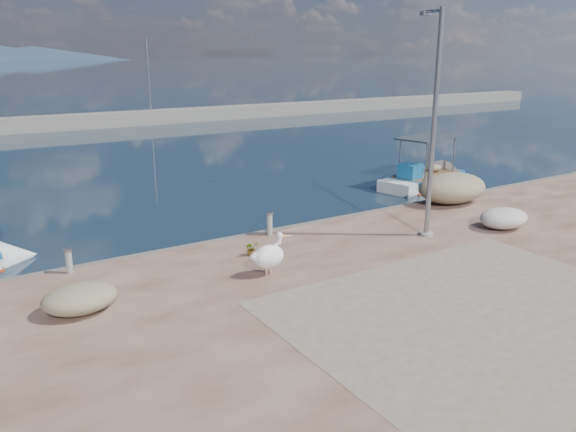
# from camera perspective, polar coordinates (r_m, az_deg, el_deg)

# --- Properties ---
(ground) EXTENTS (1400.00, 1400.00, 0.00)m
(ground) POSITION_cam_1_polar(r_m,az_deg,el_deg) (15.10, 7.79, -8.16)
(ground) COLOR #162635
(ground) RESTS_ON ground
(quay_patch) EXTENTS (9.00, 7.00, 0.01)m
(quay_patch) POSITION_cam_1_polar(r_m,az_deg,el_deg) (13.69, 19.33, -9.32)
(quay_patch) COLOR gray
(quay_patch) RESTS_ON quay
(breakwater) EXTENTS (120.00, 2.20, 7.50)m
(breakwater) POSITION_cam_1_polar(r_m,az_deg,el_deg) (51.55, -22.26, 8.77)
(breakwater) COLOR gray
(breakwater) RESTS_ON ground
(boat_right) EXTENTS (6.03, 3.12, 2.77)m
(boat_right) POSITION_cam_1_polar(r_m,az_deg,el_deg) (28.22, 13.74, 3.49)
(boat_right) COLOR white
(boat_right) RESTS_ON ground
(pelican) EXTENTS (1.22, 0.69, 1.16)m
(pelican) POSITION_cam_1_polar(r_m,az_deg,el_deg) (14.88, -1.93, -4.04)
(pelican) COLOR tan
(pelican) RESTS_ON quay
(lamp_post) EXTENTS (0.44, 0.96, 7.00)m
(lamp_post) POSITION_cam_1_polar(r_m,az_deg,el_deg) (18.12, 14.49, 8.09)
(lamp_post) COLOR gray
(lamp_post) RESTS_ON quay
(bollard_near) EXTENTS (0.25, 0.25, 0.76)m
(bollard_near) POSITION_cam_1_polar(r_m,az_deg,el_deg) (18.20, -1.89, -0.67)
(bollard_near) COLOR gray
(bollard_near) RESTS_ON quay
(bollard_far) EXTENTS (0.23, 0.23, 0.70)m
(bollard_far) POSITION_cam_1_polar(r_m,az_deg,el_deg) (16.16, -21.38, -4.16)
(bollard_far) COLOR gray
(bollard_far) RESTS_ON quay
(potted_plant) EXTENTS (0.40, 0.35, 0.43)m
(potted_plant) POSITION_cam_1_polar(r_m,az_deg,el_deg) (16.44, -3.72, -3.29)
(potted_plant) COLOR #33722D
(potted_plant) RESTS_ON quay
(net_pile_c) EXTENTS (3.00, 2.14, 1.18)m
(net_pile_c) POSITION_cam_1_polar(r_m,az_deg,el_deg) (23.08, 16.32, 2.75)
(net_pile_c) COLOR tan
(net_pile_c) RESTS_ON quay
(net_pile_b) EXTENTS (1.68, 1.31, 0.65)m
(net_pile_b) POSITION_cam_1_polar(r_m,az_deg,el_deg) (13.75, -20.39, -7.84)
(net_pile_b) COLOR tan
(net_pile_b) RESTS_ON quay
(net_pile_d) EXTENTS (1.80, 1.35, 0.68)m
(net_pile_d) POSITION_cam_1_polar(r_m,az_deg,el_deg) (20.31, 21.06, -0.20)
(net_pile_d) COLOR silver
(net_pile_d) RESTS_ON quay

